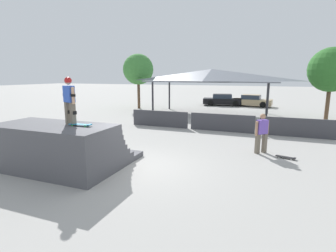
# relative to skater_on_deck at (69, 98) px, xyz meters

# --- Properties ---
(ground_plane) EXTENTS (160.00, 160.00, 0.00)m
(ground_plane) POSITION_rel_skater_on_deck_xyz_m (2.03, 1.02, -2.60)
(ground_plane) COLOR #A3A09B
(quarter_pipe_ramp) EXTENTS (4.37, 3.66, 1.65)m
(quarter_pipe_ramp) POSITION_rel_skater_on_deck_xyz_m (-0.61, 0.04, -1.86)
(quarter_pipe_ramp) COLOR #4C4C51
(quarter_pipe_ramp) RESTS_ON ground
(skater_on_deck) EXTENTS (0.71, 0.38, 1.65)m
(skater_on_deck) POSITION_rel_skater_on_deck_xyz_m (0.00, 0.00, 0.00)
(skater_on_deck) COLOR #6B6051
(skater_on_deck) RESTS_ON quarter_pipe_ramp
(skateboard_on_deck) EXTENTS (0.86, 0.24, 0.09)m
(skateboard_on_deck) POSITION_rel_skater_on_deck_xyz_m (0.48, -0.07, -0.89)
(skateboard_on_deck) COLOR green
(skateboard_on_deck) RESTS_ON quarter_pipe_ramp
(bystander_walking) EXTENTS (0.59, 0.56, 1.75)m
(bystander_walking) POSITION_rel_skater_on_deck_xyz_m (6.18, 4.65, -1.63)
(bystander_walking) COLOR #6B6051
(bystander_walking) RESTS_ON ground
(skateboard_on_ground) EXTENTS (0.80, 0.40, 0.09)m
(skateboard_on_ground) POSITION_rel_skater_on_deck_xyz_m (7.20, 4.19, -2.54)
(skateboard_on_ground) COLOR silver
(skateboard_on_ground) RESTS_ON ground
(barrier_fence) EXTENTS (12.07, 0.12, 1.05)m
(barrier_fence) POSITION_rel_skater_on_deck_xyz_m (3.78, 8.61, -2.07)
(barrier_fence) COLOR #3D3D42
(barrier_fence) RESTS_ON ground
(pavilion_shelter) EXTENTS (10.92, 4.71, 3.88)m
(pavilion_shelter) POSITION_rel_skater_on_deck_xyz_m (1.58, 15.48, 0.73)
(pavilion_shelter) COLOR #2D2D33
(pavilion_shelter) RESTS_ON ground
(tree_beside_pavilion) EXTENTS (3.23, 3.23, 5.37)m
(tree_beside_pavilion) POSITION_rel_skater_on_deck_xyz_m (10.42, 15.33, 1.14)
(tree_beside_pavilion) COLOR brown
(tree_beside_pavilion) RESTS_ON ground
(tree_far_back) EXTENTS (3.05, 3.05, 5.47)m
(tree_far_back) POSITION_rel_skater_on_deck_xyz_m (-6.16, 16.80, 1.33)
(tree_far_back) COLOR brown
(tree_far_back) RESTS_ON ground
(parked_car_black) EXTENTS (4.66, 2.43, 1.27)m
(parked_car_black) POSITION_rel_skater_on_deck_xyz_m (1.45, 22.61, -1.99)
(parked_car_black) COLOR black
(parked_car_black) RESTS_ON ground
(parked_car_tan) EXTENTS (4.24, 2.05, 1.27)m
(parked_car_tan) POSITION_rel_skater_on_deck_xyz_m (4.53, 22.83, -2.00)
(parked_car_tan) COLOR tan
(parked_car_tan) RESTS_ON ground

